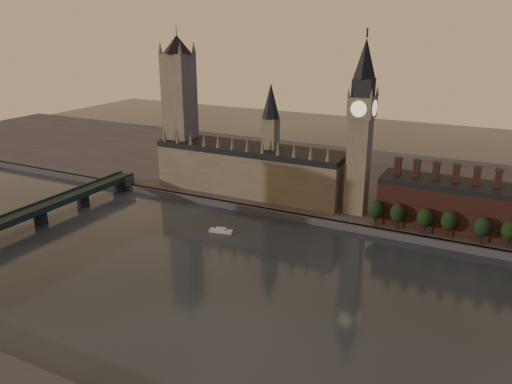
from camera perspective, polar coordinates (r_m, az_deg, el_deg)
ground at (r=222.22m, az=0.52°, el=-11.96°), size 900.00×900.00×0.00m
north_bank at (r=376.31m, az=12.66°, el=1.06°), size 900.00×182.00×4.00m
palace_of_westminster at (r=335.48m, az=-0.60°, el=2.86°), size 130.00×30.30×74.00m
victoria_tower at (r=356.05m, az=-8.70°, el=9.76°), size 24.00×24.00×108.00m
big_ben at (r=296.46m, az=11.90°, el=7.34°), size 15.00×15.00×107.00m
chimney_block at (r=297.14m, az=24.48°, el=-1.79°), size 110.00×25.00×37.00m
embankment_tree_0 at (r=289.60m, az=13.53°, el=-1.99°), size 8.60×8.60×14.88m
embankment_tree_1 at (r=288.05m, az=15.92°, el=-2.32°), size 8.60×8.60×14.88m
embankment_tree_2 at (r=285.28m, az=18.75°, el=-2.82°), size 8.60×8.60×14.88m
embankment_tree_3 at (r=285.33m, az=21.21°, el=-3.10°), size 8.60×8.60×14.88m
embankment_tree_4 at (r=283.63m, az=24.45°, el=-3.67°), size 8.60×8.60×14.88m
embankment_tree_5 at (r=285.07m, az=27.03°, el=-3.95°), size 8.60×8.60×14.88m
westminster_bridge at (r=311.57m, az=-26.23°, el=-3.17°), size 14.00×200.00×11.55m
river_boat at (r=286.25m, az=-4.02°, el=-4.43°), size 14.07×6.46×2.72m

